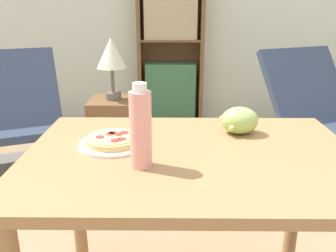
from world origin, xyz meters
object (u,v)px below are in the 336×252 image
Objects in this scene: grape_bunch at (239,121)px; bookshelf at (171,48)px; drink_bottle at (141,128)px; side_table at (116,135)px; pizza_on_plate at (113,141)px; lounge_chair_near at (16,139)px; lounge_chair_far at (317,134)px; table_lamp at (111,56)px.

bookshelf is (-0.27, 2.28, 0.01)m from grape_bunch.
drink_bottle is 0.47× the size of side_table.
lounge_chair_near is (-0.90, 1.17, -0.45)m from pizza_on_plate.
drink_bottle is 1.95m from lounge_chair_far.
drink_bottle reaches higher than lounge_chair_near.
bookshelf reaches higher than drink_bottle.
bookshelf reaches higher than pizza_on_plate.
pizza_on_plate is 0.93× the size of drink_bottle.
pizza_on_plate is at bearing -80.82° from table_lamp.
grape_bunch reaches higher than pizza_on_plate.
table_lamp is at bearing -109.70° from bookshelf.
side_table is (-0.40, -1.12, -0.51)m from bookshelf.
pizza_on_plate is at bearing -80.82° from side_table.
bookshelf is 3.99× the size of table_lamp.
bookshelf is at bearing 70.30° from side_table.
lounge_chair_near is at bearing -171.05° from table_lamp.
lounge_chair_far is 1.48m from side_table.
pizza_on_plate is at bearing -164.92° from grape_bunch.
pizza_on_plate is 0.26× the size of lounge_chair_far.
grape_bunch is 0.47m from drink_bottle.
grape_bunch is at bearing -59.73° from side_table.
lounge_chair_near is at bearing -131.64° from bookshelf.
table_lamp is (-0.00, 0.00, 0.58)m from side_table.
grape_bunch is 0.35× the size of table_lamp.
side_table is (0.69, 0.11, -0.01)m from lounge_chair_near.
pizza_on_plate is at bearing 123.65° from drink_bottle.
table_lamp is (-1.48, -0.01, 0.57)m from lounge_chair_far.
bookshelf is 1.30m from side_table.
drink_bottle is 0.15× the size of bookshelf.
lounge_chair_near is (-1.01, 1.34, -0.56)m from drink_bottle.
grape_bunch is 1.43m from side_table.
table_lamp is at bearing 120.27° from grape_bunch.
grape_bunch is 0.09× the size of bookshelf.
grape_bunch is (0.47, 0.13, 0.04)m from pizza_on_plate.
lounge_chair_near is 0.90m from table_lamp.
lounge_chair_near is 0.70m from side_table.
lounge_chair_far is at bearing 51.57° from drink_bottle.
table_lamp is (-0.67, 1.15, 0.09)m from grape_bunch.
side_table is at bearing 157.50° from lounge_chair_far.
lounge_chair_near is at bearing 142.58° from grape_bunch.
lounge_chair_far is at bearing 0.51° from table_lamp.
pizza_on_plate is 2.41m from bookshelf.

